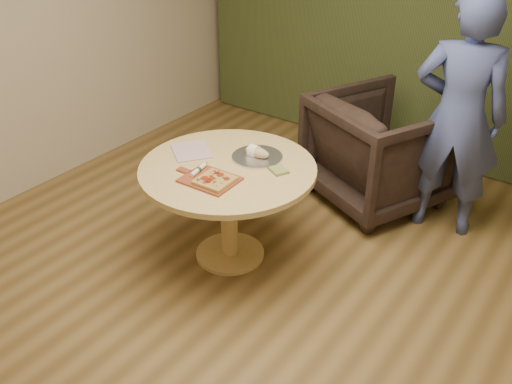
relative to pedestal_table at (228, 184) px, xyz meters
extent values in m
cube|color=brown|center=(0.45, -0.51, -0.62)|extent=(5.00, 6.00, 0.02)
cube|color=#C6B496|center=(0.45, 2.50, 0.79)|extent=(5.00, 0.02, 2.80)
cube|color=#303D1B|center=(0.45, 2.39, 0.79)|extent=(4.80, 0.14, 2.78)
cylinder|color=#DEBD72|center=(0.00, 0.00, -0.59)|extent=(0.51, 0.51, 0.03)
cylinder|color=#DEBD72|center=(0.00, 0.00, -0.25)|extent=(0.12, 0.12, 0.68)
cylinder|color=#DEBD72|center=(0.00, 0.00, 0.12)|extent=(1.22, 1.22, 0.04)
cube|color=brown|center=(0.03, -0.22, 0.15)|extent=(0.36, 0.29, 0.01)
cube|color=brown|center=(-0.19, -0.23, 0.15)|extent=(0.10, 0.05, 0.01)
cube|color=tan|center=(0.08, -0.23, 0.17)|extent=(0.23, 0.23, 0.02)
cylinder|color=maroon|center=(0.03, -0.16, 0.18)|extent=(0.05, 0.05, 0.00)
cylinder|color=maroon|center=(0.14, -0.19, 0.18)|extent=(0.04, 0.04, 0.00)
cylinder|color=maroon|center=(0.07, -0.25, 0.18)|extent=(0.05, 0.05, 0.00)
cylinder|color=maroon|center=(0.02, -0.27, 0.18)|extent=(0.05, 0.05, 0.00)
cylinder|color=maroon|center=(0.06, -0.29, 0.18)|extent=(0.05, 0.05, 0.00)
cylinder|color=maroon|center=(0.08, -0.17, 0.18)|extent=(0.05, 0.05, 0.00)
cube|color=tan|center=(0.00, -0.30, 0.18)|extent=(0.02, 0.02, 0.01)
cube|color=tan|center=(0.11, -0.27, 0.18)|extent=(0.02, 0.02, 0.01)
cube|color=tan|center=(0.12, -0.19, 0.18)|extent=(0.02, 0.02, 0.01)
cube|color=tan|center=(0.04, -0.22, 0.18)|extent=(0.03, 0.03, 0.01)
cube|color=tan|center=(0.04, -0.16, 0.18)|extent=(0.02, 0.02, 0.01)
cube|color=tan|center=(0.03, -0.20, 0.18)|extent=(0.02, 0.02, 0.01)
cube|color=#2E8027|center=(0.15, -0.25, 0.18)|extent=(0.01, 0.01, 0.00)
cube|color=#2E8027|center=(0.11, -0.16, 0.18)|extent=(0.01, 0.01, 0.00)
cube|color=#2E8027|center=(0.00, -0.30, 0.18)|extent=(0.01, 0.01, 0.00)
cube|color=#2E8027|center=(0.04, -0.16, 0.18)|extent=(0.01, 0.01, 0.00)
cube|color=#2E8027|center=(0.11, -0.26, 0.18)|extent=(0.01, 0.01, 0.00)
cube|color=#2E8027|center=(0.08, -0.20, 0.18)|extent=(0.01, 0.01, 0.00)
cube|color=#2E8027|center=(0.01, -0.18, 0.18)|extent=(0.01, 0.01, 0.00)
cube|color=#2E8027|center=(0.01, -0.32, 0.18)|extent=(0.01, 0.01, 0.00)
cube|color=#2E8027|center=(0.15, -0.30, 0.18)|extent=(0.01, 0.01, 0.00)
cube|color=#2E8027|center=(0.02, -0.21, 0.18)|extent=(0.01, 0.01, 0.00)
cube|color=#89416F|center=(0.02, -0.29, 0.18)|extent=(0.03, 0.03, 0.00)
cube|color=#89416F|center=(0.07, -0.29, 0.18)|extent=(0.03, 0.01, 0.00)
cube|color=#89416F|center=(0.05, -0.32, 0.18)|extent=(0.03, 0.02, 0.00)
cube|color=#89416F|center=(0.11, -0.28, 0.18)|extent=(0.02, 0.03, 0.00)
cube|color=#89416F|center=(0.05, -0.18, 0.18)|extent=(0.03, 0.01, 0.00)
cylinder|color=white|center=(-0.09, -0.19, 0.17)|extent=(0.06, 0.17, 0.03)
cylinder|color=#194C26|center=(-0.09, -0.19, 0.17)|extent=(0.04, 0.03, 0.03)
cube|color=silver|center=(-0.11, -0.10, 0.17)|extent=(0.02, 0.04, 0.00)
cube|color=white|center=(-0.35, 0.02, 0.15)|extent=(0.39, 0.38, 0.01)
cylinder|color=silver|center=(0.09, 0.22, 0.14)|extent=(0.35, 0.35, 0.01)
cylinder|color=silver|center=(0.09, 0.22, 0.15)|extent=(0.36, 0.36, 0.02)
ellipsoid|color=tan|center=(0.09, 0.22, 0.18)|extent=(0.19, 0.08, 0.07)
cylinder|color=white|center=(0.06, 0.22, 0.18)|extent=(0.06, 0.09, 0.09)
cube|color=olive|center=(0.32, 0.14, 0.15)|extent=(0.15, 0.14, 0.02)
imported|color=black|center=(0.51, 1.39, -0.10)|extent=(1.28, 1.25, 1.02)
imported|color=#414F8B|center=(1.11, 1.31, 0.32)|extent=(0.76, 0.59, 1.86)
camera|label=1|loc=(2.16, -2.66, 1.98)|focal=40.00mm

